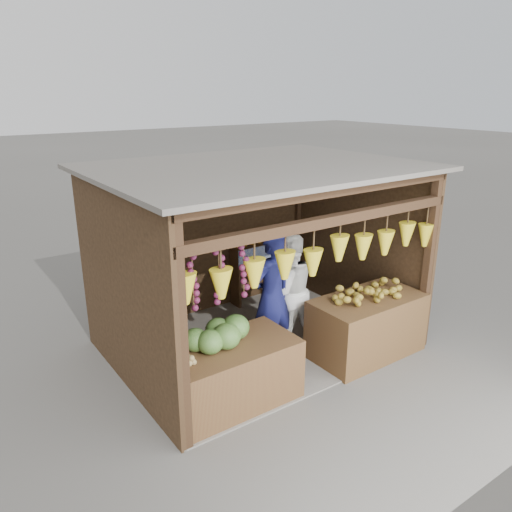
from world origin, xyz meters
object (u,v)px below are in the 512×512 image
at_px(counter_right, 367,326).
at_px(vendor_seated, 148,313).
at_px(man_standing, 272,297).
at_px(counter_left, 228,376).
at_px(woman_standing, 288,290).

relative_size(counter_right, vendor_seated, 1.42).
relative_size(man_standing, vendor_seated, 1.63).
relative_size(counter_left, counter_right, 1.04).
bearing_deg(vendor_seated, man_standing, -177.40).
height_order(counter_left, woman_standing, woman_standing).
distance_m(counter_left, woman_standing, 1.79).
xyz_separation_m(counter_left, woman_standing, (1.54, 0.79, 0.46)).
bearing_deg(counter_right, woman_standing, 129.02).
relative_size(counter_left, vendor_seated, 1.48).
height_order(counter_left, man_standing, man_standing).
xyz_separation_m(counter_right, woman_standing, (-0.72, 0.89, 0.41)).
xyz_separation_m(woman_standing, vendor_seated, (-2.00, 0.42, 0.02)).
bearing_deg(counter_left, man_standing, 28.35).
bearing_deg(vendor_seated, counter_left, 135.00).
bearing_deg(man_standing, counter_left, 23.66).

